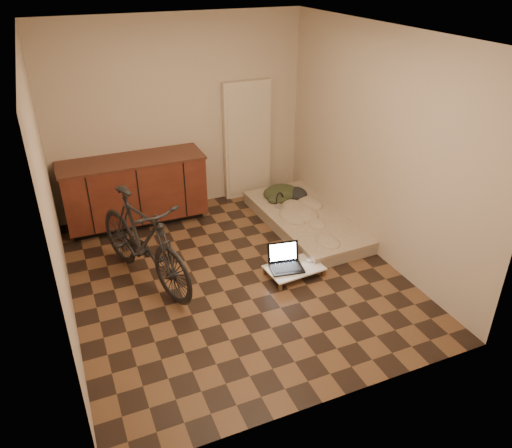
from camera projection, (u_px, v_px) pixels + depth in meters
name	position (u px, v px, depth m)	size (l,w,h in m)	color
room_shell	(232.00, 169.00, 5.06)	(3.50, 4.00, 2.60)	brown
cabinets	(135.00, 191.00, 6.57)	(1.84, 0.62, 0.91)	black
appliance_panel	(247.00, 141.00, 7.17)	(0.70, 0.10, 1.70)	beige
bicycle	(142.00, 236.00, 5.31)	(0.52, 1.78, 1.15)	black
futon	(307.00, 220.00, 6.66)	(1.03, 2.04, 0.17)	#B5A491
clothing_pile	(285.00, 189.00, 7.06)	(0.54, 0.45, 0.22)	#2F3720
headphones	(280.00, 200.00, 6.81)	(0.25, 0.23, 0.17)	black
lap_desk	(294.00, 268.00, 5.63)	(0.66, 0.46, 0.10)	brown
laptop	(285.00, 263.00, 5.61)	(0.41, 0.38, 0.25)	black
mouse	(309.00, 260.00, 5.73)	(0.06, 0.10, 0.03)	silver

